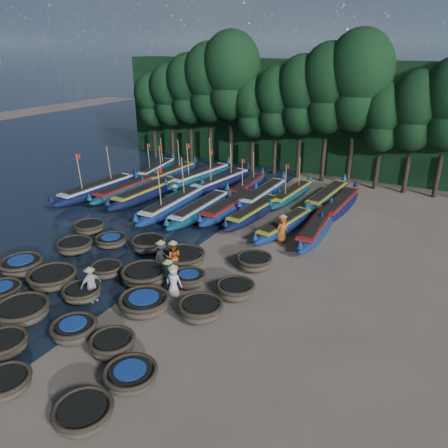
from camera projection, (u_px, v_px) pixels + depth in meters
The scene contains 62 objects.
ground at pixel (167, 268), 23.87m from camera, with size 120.00×120.00×0.00m, color gray.
foliage_wall at pixel (312, 116), 40.91m from camera, with size 40.00×3.00×10.00m, color black.
coracle_2 at pixel (4, 344), 17.22m from camera, with size 2.29×2.29×0.68m.
coracle_3 at pixel (6, 383), 15.27m from camera, with size 1.97×1.97×0.67m.
coracle_4 at pixel (83, 413), 14.03m from camera, with size 2.33×2.33×0.66m.
coracle_5 at pixel (2, 291), 20.92m from camera, with size 1.91×1.91×0.65m.
coracle_6 at pixel (22, 311), 19.26m from camera, with size 2.61×2.61×0.78m.
coracle_7 at pixel (74, 330), 18.01m from camera, with size 1.94×1.94×0.76m.
coracle_8 at pixel (112, 344), 17.19m from camera, with size 2.17×2.17×0.72m.
coracle_9 at pixel (131, 375), 15.63m from camera, with size 1.99×1.99×0.65m.
coracle_10 at pixel (22, 265), 23.12m from camera, with size 2.76×2.76×0.83m.
coracle_11 at pixel (53, 278), 21.95m from camera, with size 2.77×2.77×0.80m.
coracle_12 at pixel (82, 293), 20.78m from camera, with size 2.12×2.12×0.67m.
coracle_13 at pixel (144, 303), 19.83m from camera, with size 2.66×2.66×0.79m.
coracle_14 at pixel (201, 309), 19.37m from camera, with size 2.15×2.15×0.80m.
coracle_15 at pixel (75, 246), 25.50m from camera, with size 2.40×2.40×0.73m.
coracle_16 at pixel (107, 270), 22.89m from camera, with size 1.69×1.69×0.67m.
coracle_17 at pixel (144, 275), 22.13m from camera, with size 2.39×2.39×0.85m.
coracle_18 at pixel (189, 279), 21.97m from camera, with size 1.88×1.88×0.70m.
coracle_19 at pixel (236, 289), 20.96m from camera, with size 2.30×2.30×0.76m.
coracle_20 at pixel (89, 227), 28.12m from camera, with size 2.43×2.43×0.70m.
coracle_21 at pixel (111, 241), 26.30m from camera, with size 2.36×2.36×0.63m.
coracle_22 at pixel (148, 244), 25.64m from camera, with size 2.08×2.08×0.81m.
coracle_23 at pixel (183, 258), 23.95m from camera, with size 2.51×2.51×0.83m.
coracle_24 at pixel (254, 262), 23.62m from camera, with size 2.29×2.29×0.76m.
long_boat_0 at pixel (98, 190), 34.62m from camera, with size 2.10×9.10×3.87m.
long_boat_1 at pixel (126, 190), 34.86m from camera, with size 1.65×8.02×1.41m.
long_boat_2 at pixel (147, 193), 33.95m from camera, with size 1.93×8.80×1.55m.
long_boat_3 at pixel (173, 205), 31.37m from camera, with size 1.86×8.97×3.81m.
long_boat_4 at pixel (200, 209), 30.66m from camera, with size 1.58×8.53×1.50m.
long_boat_5 at pixel (231, 207), 31.18m from camera, with size 1.68×8.40×1.48m.
long_boat_6 at pixel (255, 212), 30.30m from camera, with size 1.95×7.79×1.38m.
long_boat_7 at pixel (284, 225), 28.20m from camera, with size 2.28×7.23×1.29m.
long_boat_8 at pixel (317, 228), 27.64m from camera, with size 1.93×8.12×1.43m.
long_boat_9 at pixel (156, 170), 40.47m from camera, with size 2.52×7.50×3.22m.
long_boat_10 at pixel (171, 174), 39.10m from camera, with size 1.71×7.96×3.38m.
long_boat_11 at pixel (200, 176), 38.12m from camera, with size 2.75×8.83×3.78m.
long_boat_12 at pixel (221, 182), 36.69m from camera, with size 2.59×8.43×3.61m.
long_boat_13 at pixel (247, 186), 35.79m from camera, with size 1.76×7.35×3.13m.
long_boat_14 at pixel (263, 194), 33.70m from camera, with size 1.55×8.39×1.48m.
long_boat_15 at pixel (291, 194), 33.86m from camera, with size 1.80×7.61×3.24m.
long_boat_16 at pixel (327, 196), 33.26m from camera, with size 1.99×8.29×1.46m.
long_boat_17 at pixel (340, 205), 31.50m from camera, with size 1.76×8.43×1.48m.
fisherman_0 at pixel (173, 280), 20.87m from camera, with size 0.87×0.64×1.84m.
fisherman_1 at pixel (168, 274), 21.29m from camera, with size 0.73×0.64×1.88m.
fisherman_2 at pixel (173, 256), 23.11m from camera, with size 1.08×1.02×1.97m.
fisherman_3 at pixel (161, 256), 23.09m from camera, with size 0.83×1.24×2.00m.
fisherman_4 at pixel (91, 284), 20.49m from camera, with size 0.73×1.10×1.93m.
fisherman_5 at pixel (175, 196), 32.45m from camera, with size 1.22×1.57×1.86m.
fisherman_6 at pixel (282, 228), 26.66m from camera, with size 0.84×1.00×1.93m.
tree_0 at pixel (152, 100), 44.88m from camera, with size 3.68×3.68×8.68m.
tree_1 at pixel (170, 94), 43.59m from camera, with size 4.09×4.09×9.65m.
tree_2 at pixel (189, 88), 42.30m from camera, with size 4.51×4.51×10.63m.
tree_3 at pixel (210, 82), 41.01m from camera, with size 4.92×4.92×11.60m.
tree_4 at pixel (231, 75), 39.72m from camera, with size 5.34×5.34×12.58m.
tree_5 at pixel (253, 107), 39.73m from camera, with size 3.68×3.68×8.68m.
tree_6 at pixel (277, 101), 38.44m from camera, with size 4.09×4.09×9.65m.
tree_7 at pixel (302, 94), 37.14m from camera, with size 4.51×4.51×10.63m.
tree_8 at pixel (330, 87), 35.85m from camera, with size 4.92×4.92×11.60m.
tree_9 at pixel (359, 80), 34.56m from camera, with size 5.34×5.34×12.58m.
tree_10 at pixel (384, 117), 34.57m from camera, with size 3.68×3.68×8.68m.
tree_11 at pixel (417, 110), 33.28m from camera, with size 4.09×4.09×9.65m.
Camera 1 is at (12.97, -16.94, 11.40)m, focal length 35.00 mm.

